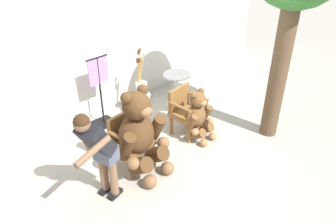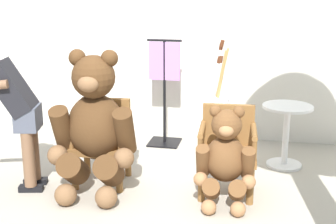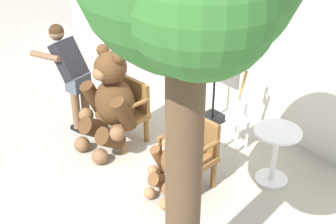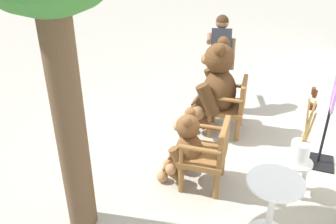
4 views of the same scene
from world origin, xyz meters
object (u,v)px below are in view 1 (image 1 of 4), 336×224
at_px(round_side_table, 177,86).
at_px(clothing_display_stand, 100,90).
at_px(person_visitor, 98,148).
at_px(white_stool, 142,99).
at_px(teddy_bear_small, 198,116).
at_px(wooden_chair_right, 186,110).
at_px(brush_bucket, 141,86).
at_px(teddy_bear_large, 140,133).
at_px(wooden_chair_left, 129,139).

height_order(round_side_table, clothing_display_stand, clothing_display_stand).
height_order(person_visitor, white_stool, person_visitor).
distance_m(person_visitor, round_side_table, 2.95).
bearing_deg(teddy_bear_small, wooden_chair_right, 91.40).
height_order(person_visitor, clothing_display_stand, person_visitor).
height_order(wooden_chair_right, white_stool, wooden_chair_right).
relative_size(wooden_chair_right, clothing_display_stand, 0.63).
relative_size(wooden_chair_right, brush_bucket, 0.91).
distance_m(teddy_bear_large, round_side_table, 2.18).
bearing_deg(teddy_bear_large, person_visitor, -172.34).
xyz_separation_m(wooden_chair_right, teddy_bear_large, (-1.29, -0.26, 0.24)).
bearing_deg(brush_bucket, teddy_bear_small, -81.76).
xyz_separation_m(wooden_chair_right, round_side_table, (0.60, 0.81, -0.01)).
height_order(wooden_chair_left, person_visitor, person_visitor).
distance_m(wooden_chair_right, clothing_display_stand, 1.61).
bearing_deg(white_stool, brush_bucket, 111.61).
xyz_separation_m(teddy_bear_small, brush_bucket, (-0.19, 1.31, 0.18)).
xyz_separation_m(round_side_table, clothing_display_stand, (-1.52, 0.49, 0.27)).
distance_m(wooden_chair_left, brush_bucket, 1.52).
bearing_deg(teddy_bear_large, brush_bucket, 49.01).
height_order(teddy_bear_large, round_side_table, teddy_bear_large).
bearing_deg(round_side_table, person_visitor, -156.30).
bearing_deg(clothing_display_stand, brush_bucket, -21.22).
distance_m(brush_bucket, round_side_table, 0.83).
height_order(person_visitor, round_side_table, person_visitor).
xyz_separation_m(teddy_bear_small, white_stool, (-0.19, 1.30, -0.11)).
bearing_deg(wooden_chair_left, round_side_table, 23.08).
bearing_deg(round_side_table, white_stool, 165.37).
height_order(wooden_chair_right, round_side_table, wooden_chair_right).
xyz_separation_m(wooden_chair_right, white_stool, (-0.18, 1.01, -0.11)).
relative_size(person_visitor, brush_bucket, 1.60).
xyz_separation_m(teddy_bear_small, round_side_table, (0.59, 1.10, -0.02)).
distance_m(wooden_chair_left, round_side_table, 2.06).
relative_size(teddy_bear_small, brush_bucket, 1.01).
relative_size(teddy_bear_small, white_stool, 2.07).
relative_size(white_stool, clothing_display_stand, 0.34).
relative_size(white_stool, round_side_table, 0.64).
bearing_deg(round_side_table, wooden_chair_left, -156.92).
distance_m(teddy_bear_large, person_visitor, 0.82).
xyz_separation_m(wooden_chair_left, round_side_table, (1.89, 0.81, -0.01)).
distance_m(teddy_bear_small, person_visitor, 2.12).
relative_size(wooden_chair_right, white_stool, 1.87).
bearing_deg(teddy_bear_small, white_stool, 98.20).
height_order(teddy_bear_large, teddy_bear_small, teddy_bear_large).
bearing_deg(brush_bucket, person_visitor, -143.89).
xyz_separation_m(teddy_bear_large, person_visitor, (-0.78, -0.11, 0.21)).
distance_m(teddy_bear_large, teddy_bear_small, 1.32).
bearing_deg(person_visitor, teddy_bear_large, 7.66).
relative_size(wooden_chair_right, teddy_bear_small, 0.90).
bearing_deg(white_stool, teddy_bear_small, -81.80).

